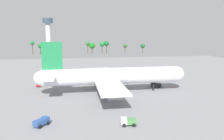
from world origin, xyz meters
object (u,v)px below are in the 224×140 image
object	(u,v)px
cargo_airplane	(112,76)
control_tower	(48,34)
catering_truck	(156,85)
baggage_tug	(128,121)
pushback_tractor	(153,80)
fuel_truck	(40,84)
cargo_loader	(42,122)
safety_cone_nose	(172,87)
safety_cone_tail	(41,97)

from	to	relation	value
cargo_airplane	control_tower	bearing A→B (deg)	106.26
catering_truck	baggage_tug	distance (m)	43.71
pushback_tractor	fuel_truck	xyz separation A→B (m)	(-53.78, 0.70, -0.16)
pushback_tractor	baggage_tug	distance (m)	53.72
catering_truck	baggage_tug	size ratio (longest dim) A/B	1.08
pushback_tractor	fuel_truck	size ratio (longest dim) A/B	0.97
cargo_airplane	cargo_loader	world-z (taller)	cargo_airplane
safety_cone_nose	control_tower	xyz separation A→B (m)	(-67.30, 131.80, 22.21)
baggage_tug	cargo_loader	bearing A→B (deg)	171.50
baggage_tug	control_tower	bearing A→B (deg)	102.91
fuel_truck	cargo_loader	bearing A→B (deg)	-81.21
safety_cone_nose	safety_cone_tail	bearing A→B (deg)	-173.18
cargo_loader	pushback_tractor	xyz separation A→B (m)	(46.76, 44.68, -0.02)
cargo_airplane	pushback_tractor	bearing A→B (deg)	33.60
safety_cone_nose	cargo_loader	bearing A→B (deg)	-147.57
cargo_airplane	safety_cone_nose	xyz separation A→B (m)	(27.87, 3.41, -6.41)
fuel_truck	control_tower	xyz separation A→B (m)	(-8.67, 119.21, 21.65)
pushback_tractor	fuel_truck	bearing A→B (deg)	179.25
safety_cone_tail	catering_truck	bearing A→B (deg)	9.81
cargo_loader	catering_truck	bearing A→B (deg)	37.80
cargo_airplane	safety_cone_tail	distance (m)	28.62
cargo_airplane	safety_cone_nose	size ratio (longest dim) A/B	77.31
fuel_truck	control_tower	bearing A→B (deg)	94.16
cargo_airplane	fuel_truck	world-z (taller)	cargo_airplane
control_tower	safety_cone_tail	bearing A→B (deg)	-85.15
cargo_airplane	safety_cone_nose	bearing A→B (deg)	6.98
safety_cone_tail	cargo_loader	bearing A→B (deg)	-81.42
cargo_loader	cargo_airplane	bearing A→B (deg)	51.06
pushback_tractor	safety_cone_nose	world-z (taller)	pushback_tractor
fuel_truck	safety_cone_nose	world-z (taller)	fuel_truck
cargo_airplane	baggage_tug	xyz separation A→B (m)	(-0.92, -32.80, -5.68)
safety_cone_nose	baggage_tug	bearing A→B (deg)	-128.48
safety_cone_tail	control_tower	world-z (taller)	control_tower
cargo_airplane	cargo_loader	distance (m)	38.20
catering_truck	safety_cone_nose	distance (m)	7.34
safety_cone_nose	catering_truck	bearing A→B (deg)	166.21
catering_truck	baggage_tug	xyz separation A→B (m)	(-21.70, -37.95, -0.08)
baggage_tug	safety_cone_nose	xyz separation A→B (m)	(28.78, 36.21, -0.73)
cargo_loader	fuel_truck	xyz separation A→B (m)	(-7.02, 45.38, -0.19)
pushback_tractor	cargo_loader	bearing A→B (deg)	-136.30
cargo_airplane	baggage_tug	bearing A→B (deg)	-91.60
pushback_tractor	safety_cone_nose	xyz separation A→B (m)	(4.85, -11.88, -0.72)
baggage_tug	pushback_tractor	bearing A→B (deg)	63.54
safety_cone_nose	fuel_truck	bearing A→B (deg)	167.89
safety_cone_tail	control_tower	xyz separation A→B (m)	(-11.74, 138.44, 22.31)
cargo_loader	catering_truck	size ratio (longest dim) A/B	0.96
cargo_airplane	baggage_tug	size ratio (longest dim) A/B	14.21
cargo_loader	control_tower	world-z (taller)	control_tower
cargo_loader	safety_cone_tail	world-z (taller)	cargo_loader
cargo_airplane	safety_cone_tail	bearing A→B (deg)	-173.34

